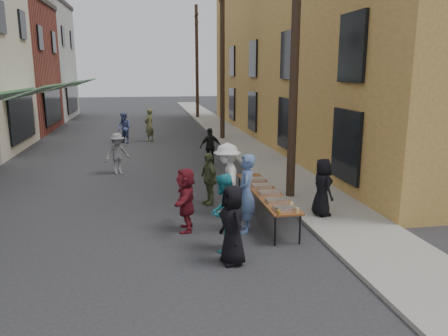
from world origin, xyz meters
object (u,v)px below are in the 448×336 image
object	(u,v)px
serving_table	(265,192)
guest_front_c	(223,213)
guest_front_a	(233,225)
utility_pole_mid	(222,59)
catering_tray_sausage	(285,208)
utility_pole_near	(295,47)
utility_pole_far	(197,63)
server	(322,187)

from	to	relation	value
serving_table	guest_front_c	distance (m)	2.39
guest_front_a	guest_front_c	distance (m)	0.70
utility_pole_mid	catering_tray_sausage	xyz separation A→B (m)	(-1.24, -15.27, -3.71)
catering_tray_sausage	utility_pole_mid	bearing A→B (deg)	85.36
guest_front_c	guest_front_a	bearing A→B (deg)	35.17
utility_pole_near	catering_tray_sausage	xyz separation A→B (m)	(-1.24, -3.27, -3.71)
guest_front_a	utility_pole_far	bearing A→B (deg)	162.92
catering_tray_sausage	guest_front_c	bearing A→B (deg)	-170.96
serving_table	catering_tray_sausage	world-z (taller)	catering_tray_sausage
utility_pole_mid	guest_front_a	xyz separation A→B (m)	(-2.63, -16.20, -3.68)
guest_front_a	guest_front_c	bearing A→B (deg)	173.68
utility_pole_near	guest_front_c	bearing A→B (deg)	-127.66
server	guest_front_a	bearing A→B (deg)	121.10
guest_front_c	server	bearing A→B (deg)	148.19
utility_pole_near	server	xyz separation A→B (m)	(0.22, -1.92, -3.64)
serving_table	guest_front_a	size ratio (longest dim) A/B	2.45
guest_front_a	guest_front_c	size ratio (longest dim) A/B	0.96
utility_pole_mid	guest_front_c	distance (m)	16.15
utility_pole_far	catering_tray_sausage	size ratio (longest dim) A/B	18.00
utility_pole_near	catering_tray_sausage	distance (m)	5.10
utility_pole_far	serving_table	xyz separation A→B (m)	(-1.24, -25.62, -3.79)
utility_pole_near	guest_front_c	size ratio (longest dim) A/B	5.29
utility_pole_far	guest_front_a	world-z (taller)	utility_pole_far
guest_front_a	utility_pole_near	bearing A→B (deg)	136.16
serving_table	catering_tray_sausage	bearing A→B (deg)	-90.00
serving_table	catering_tray_sausage	size ratio (longest dim) A/B	8.00
guest_front_c	server	world-z (taller)	guest_front_c
utility_pole_mid	utility_pole_far	bearing A→B (deg)	90.00
utility_pole_near	catering_tray_sausage	size ratio (longest dim) A/B	18.00
catering_tray_sausage	server	size ratio (longest dim) A/B	0.33
utility_pole_near	serving_table	bearing A→B (deg)	-127.45
utility_pole_mid	guest_front_a	distance (m)	16.82
utility_pole_near	server	world-z (taller)	utility_pole_near
catering_tray_sausage	guest_front_c	xyz separation A→B (m)	(-1.46, -0.23, 0.06)
utility_pole_near	utility_pole_mid	xyz separation A→B (m)	(0.00, 12.00, 0.00)
utility_pole_near	serving_table	distance (m)	4.30
guest_front_c	catering_tray_sausage	bearing A→B (deg)	128.78
utility_pole_mid	server	distance (m)	14.39
server	utility_pole_far	bearing A→B (deg)	-7.07
utility_pole_near	guest_front_a	world-z (taller)	utility_pole_near
utility_pole_near	utility_pole_mid	distance (m)	12.00
utility_pole_far	server	xyz separation A→B (m)	(0.22, -25.92, -3.64)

